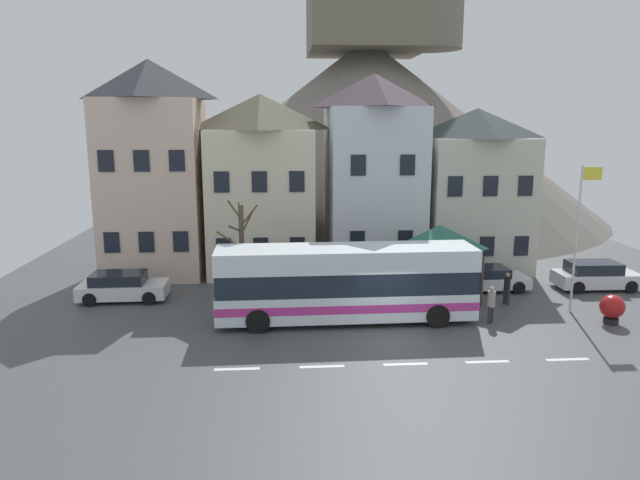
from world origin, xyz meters
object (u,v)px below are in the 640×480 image
hilltop_castle (366,124)px  transit_bus (346,284)px  townhouse_01 (261,183)px  flagpole (579,228)px  townhouse_00 (154,169)px  pedestrian_00 (491,302)px  bare_tree_00 (241,248)px  townhouse_03 (474,190)px  harbour_buoy (612,308)px  parked_car_01 (122,287)px  pedestrian_01 (507,288)px  parked_car_00 (484,278)px  townhouse_02 (373,173)px  bus_shelter (439,237)px  public_bench (447,277)px  parked_car_02 (595,276)px

hilltop_castle → transit_bus: (-5.25, -30.10, -6.75)m
townhouse_01 → flagpole: 17.05m
townhouse_00 → pedestrian_00: townhouse_00 is taller
flagpole → transit_bus: bearing=-177.1°
bare_tree_00 → flagpole: bearing=-10.2°
townhouse_03 → harbour_buoy: bearing=-74.5°
townhouse_00 → harbour_buoy: size_ratio=9.30×
townhouse_01 → parked_car_01: size_ratio=2.41×
flagpole → pedestrian_01: bearing=154.8°
hilltop_castle → harbour_buoy: bearing=-78.9°
transit_bus → flagpole: bearing=2.1°
parked_car_00 → bare_tree_00: (-12.36, -1.02, 2.00)m
townhouse_03 → bare_tree_00: townhouse_03 is taller
townhouse_00 → bare_tree_00: 8.51m
hilltop_castle → transit_bus: bearing=-99.9°
townhouse_01 → flagpole: bearing=-32.6°
hilltop_castle → flagpole: (5.24, -29.57, -4.52)m
townhouse_02 → parked_car_00: bearing=-47.4°
townhouse_03 → transit_bus: bearing=-133.4°
bus_shelter → public_bench: bus_shelter is taller
harbour_buoy → parked_car_01: bearing=167.3°
harbour_buoy → townhouse_00: bearing=154.1°
parked_car_01 → parked_car_02: parked_car_02 is taller
parked_car_02 → flagpole: (-3.03, -3.53, 3.18)m
transit_bus → public_bench: (6.01, 5.14, -1.19)m
townhouse_03 → parked_car_00: size_ratio=2.18×
transit_bus → pedestrian_00: (6.20, -0.75, -0.72)m
townhouse_03 → flagpole: bearing=-77.1°
townhouse_00 → bare_tree_00: townhouse_00 is taller
transit_bus → flagpole: (10.49, 0.53, 2.23)m
townhouse_02 → flagpole: bearing=-49.7°
townhouse_01 → transit_bus: size_ratio=0.90×
townhouse_01 → parked_car_02: bearing=-18.0°
townhouse_00 → flagpole: size_ratio=1.78×
townhouse_00 → bare_tree_00: (5.17, -5.88, -3.34)m
parked_car_01 → harbour_buoy: parked_car_01 is taller
pedestrian_01 → townhouse_00: bearing=157.4°
bus_shelter → parked_car_00: bus_shelter is taller
townhouse_02 → public_bench: size_ratio=7.51×
townhouse_02 → harbour_buoy: 14.80m
hilltop_castle → parked_car_02: (8.27, -26.04, -7.71)m
townhouse_01 → parked_car_02: 18.76m
townhouse_02 → bare_tree_00: (-7.32, -6.50, -3.02)m
townhouse_02 → bare_tree_00: 10.24m
hilltop_castle → transit_bus: 31.29m
townhouse_03 → transit_bus: townhouse_03 is taller
townhouse_03 → public_bench: (-2.53, -3.90, -4.18)m
transit_bus → townhouse_03: bearing=45.8°
pedestrian_01 → bus_shelter: bearing=152.6°
hilltop_castle → transit_bus: size_ratio=3.82×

